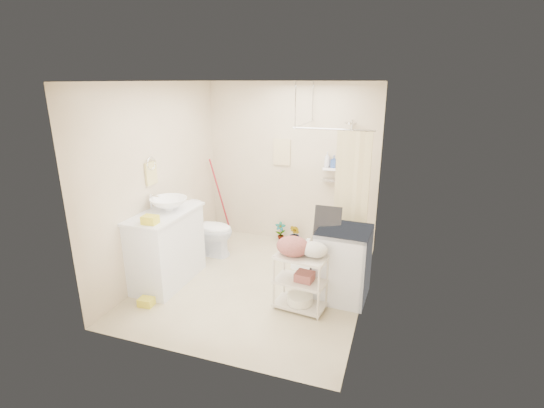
{
  "coord_description": "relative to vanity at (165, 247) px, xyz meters",
  "views": [
    {
      "loc": [
        1.74,
        -4.43,
        2.62
      ],
      "look_at": [
        0.14,
        0.25,
        1.05
      ],
      "focal_mm": 26.0,
      "sensor_mm": 36.0,
      "label": 1
    }
  ],
  "objects": [
    {
      "name": "floor",
      "position": [
        1.16,
        0.35,
        -0.49
      ],
      "size": [
        3.2,
        3.2,
        0.0
      ],
      "primitive_type": "plane",
      "color": "#C3B792",
      "rests_on": "ground"
    },
    {
      "name": "ceiling",
      "position": [
        1.16,
        0.35,
        2.11
      ],
      "size": [
        2.8,
        3.2,
        0.04
      ],
      "primitive_type": "cube",
      "color": "silver",
      "rests_on": "ground"
    },
    {
      "name": "wall_back",
      "position": [
        1.16,
        1.95,
        0.81
      ],
      "size": [
        2.8,
        0.04,
        2.6
      ],
      "primitive_type": "cube",
      "color": "beige",
      "rests_on": "ground"
    },
    {
      "name": "wall_front",
      "position": [
        1.16,
        -1.25,
        0.81
      ],
      "size": [
        2.8,
        0.04,
        2.6
      ],
      "primitive_type": "cube",
      "color": "beige",
      "rests_on": "ground"
    },
    {
      "name": "wall_left",
      "position": [
        -0.24,
        0.35,
        0.81
      ],
      "size": [
        0.04,
        3.2,
        2.6
      ],
      "primitive_type": "cube",
      "color": "beige",
      "rests_on": "ground"
    },
    {
      "name": "wall_right",
      "position": [
        2.56,
        0.35,
        0.81
      ],
      "size": [
        0.04,
        3.2,
        2.6
      ],
      "primitive_type": "cube",
      "color": "beige",
      "rests_on": "ground"
    },
    {
      "name": "vanity",
      "position": [
        0.0,
        0.0,
        0.0
      ],
      "size": [
        0.63,
        1.13,
        0.99
      ],
      "primitive_type": "cube",
      "rotation": [
        0.0,
        0.0,
        -0.0
      ],
      "color": "silver",
      "rests_on": "ground"
    },
    {
      "name": "sink",
      "position": [
        0.04,
        0.1,
        0.58
      ],
      "size": [
        0.57,
        0.57,
        0.16
      ],
      "primitive_type": "imported",
      "rotation": [
        0.0,
        0.0,
        -0.21
      ],
      "color": "white",
      "rests_on": "vanity"
    },
    {
      "name": "counter_basket",
      "position": [
        0.12,
        -0.42,
        0.54
      ],
      "size": [
        0.19,
        0.15,
        0.1
      ],
      "primitive_type": "cube",
      "rotation": [
        0.0,
        0.0,
        0.06
      ],
      "color": "gold",
      "rests_on": "vanity"
    },
    {
      "name": "floor_basket",
      "position": [
        0.1,
        -0.63,
        -0.43
      ],
      "size": [
        0.27,
        0.22,
        0.14
      ],
      "primitive_type": "cube",
      "rotation": [
        0.0,
        0.0,
        0.09
      ],
      "color": "yellow",
      "rests_on": "ground"
    },
    {
      "name": "toilet",
      "position": [
        0.12,
        0.97,
        -0.09
      ],
      "size": [
        0.8,
        0.46,
        0.81
      ],
      "primitive_type": "imported",
      "rotation": [
        0.0,
        0.0,
        1.57
      ],
      "color": "white",
      "rests_on": "ground"
    },
    {
      "name": "mop",
      "position": [
        -0.12,
        1.84,
        0.18
      ],
      "size": [
        0.13,
        0.13,
        1.34
      ],
      "primitive_type": null,
      "rotation": [
        0.0,
        0.0,
        -0.04
      ],
      "color": "maroon",
      "rests_on": "ground"
    },
    {
      "name": "potted_plant_a",
      "position": [
        1.03,
        1.81,
        -0.33
      ],
      "size": [
        0.21,
        0.17,
        0.34
      ],
      "primitive_type": "imported",
      "rotation": [
        0.0,
        0.0,
        0.3
      ],
      "color": "brown",
      "rests_on": "ground"
    },
    {
      "name": "potted_plant_b",
      "position": [
        1.31,
        1.74,
        -0.32
      ],
      "size": [
        0.25,
        0.25,
        0.36
      ],
      "primitive_type": "imported",
      "rotation": [
        0.0,
        0.0,
        -0.76
      ],
      "color": "brown",
      "rests_on": "ground"
    },
    {
      "name": "hanging_towel",
      "position": [
        1.01,
        1.93,
        1.01
      ],
      "size": [
        0.28,
        0.03,
        0.42
      ],
      "primitive_type": "cube",
      "color": "beige",
      "rests_on": "wall_back"
    },
    {
      "name": "towel_ring",
      "position": [
        -0.22,
        0.15,
        0.98
      ],
      "size": [
        0.04,
        0.22,
        0.34
      ],
      "primitive_type": null,
      "color": "#D5C679",
      "rests_on": "wall_left"
    },
    {
      "name": "tp_holder",
      "position": [
        -0.2,
        0.4,
        0.23
      ],
      "size": [
        0.08,
        0.12,
        0.14
      ],
      "primitive_type": null,
      "color": "white",
      "rests_on": "wall_left"
    },
    {
      "name": "shower",
      "position": [
        2.01,
        1.4,
        0.56
      ],
      "size": [
        1.1,
        1.1,
        2.1
      ],
      "primitive_type": null,
      "color": "white",
      "rests_on": "ground"
    },
    {
      "name": "shampoo_bottle_a",
      "position": [
        1.76,
        1.88,
        0.94
      ],
      "size": [
        0.1,
        0.1,
        0.23
      ],
      "primitive_type": "imported",
      "rotation": [
        0.0,
        0.0,
        0.09
      ],
      "color": "silver",
      "rests_on": "shower"
    },
    {
      "name": "shampoo_bottle_b",
      "position": [
        1.87,
        1.88,
        0.92
      ],
      "size": [
        0.09,
        0.1,
        0.19
      ],
      "primitive_type": "imported",
      "rotation": [
        0.0,
        0.0,
        -0.14
      ],
      "color": "#2E4B92",
      "rests_on": "shower"
    },
    {
      "name": "washing_machine",
      "position": [
        2.3,
        0.36,
        -0.04
      ],
      "size": [
        0.64,
        0.66,
        0.9
      ],
      "primitive_type": "cube",
      "rotation": [
        0.0,
        0.0,
        -0.04
      ],
      "color": "silver",
      "rests_on": "ground"
    },
    {
      "name": "laundry_rack",
      "position": [
        1.88,
        -0.07,
        -0.08
      ],
      "size": [
        0.63,
        0.41,
        0.82
      ],
      "primitive_type": null,
      "rotation": [
        0.0,
        0.0,
        -0.11
      ],
      "color": "beige",
      "rests_on": "ground"
    },
    {
      "name": "ironing_board",
      "position": [
        2.08,
        0.31,
        0.1
      ],
      "size": [
        0.35,
        0.23,
        1.19
      ],
      "primitive_type": null,
      "rotation": [
        0.0,
        0.0,
        0.44
      ],
      "color": "black",
      "rests_on": "ground"
    }
  ]
}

